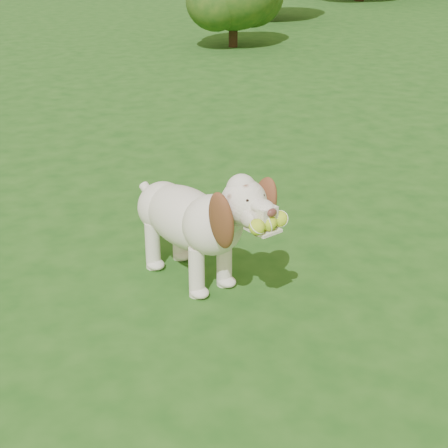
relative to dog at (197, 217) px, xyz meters
name	(u,v)px	position (x,y,z in m)	size (l,w,h in m)	color
ground	(301,321)	(0.32, -0.53, -0.36)	(80.00, 80.00, 0.00)	#194814
dog	(197,217)	(0.00, 0.00, 0.00)	(0.57, 1.03, 0.68)	silver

